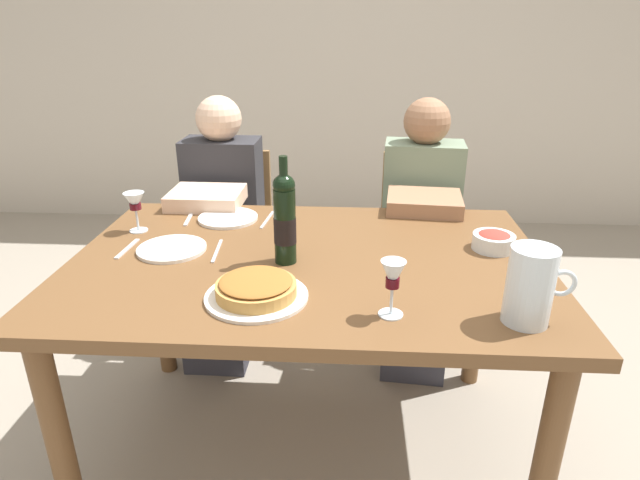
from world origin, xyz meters
TOP-DOWN VIEW (x-y plane):
  - ground_plane at (0.00, 0.00)m, footprint 8.00×8.00m
  - back_wall at (0.00, 2.45)m, footprint 8.00×0.10m
  - dining_table at (0.00, 0.00)m, footprint 1.50×1.00m
  - wine_bottle at (-0.07, -0.03)m, footprint 0.07×0.07m
  - water_pitcher at (0.58, -0.35)m, footprint 0.17×0.12m
  - baked_tart at (-0.12, -0.27)m, footprint 0.28×0.28m
  - salad_bowl at (0.60, 0.11)m, footprint 0.14×0.14m
  - wine_glass_left_diner at (-0.62, 0.19)m, footprint 0.07×0.07m
  - wine_glass_right_diner at (0.24, -0.34)m, footprint 0.06×0.06m
  - dinner_plate_left_setting at (-0.45, 0.03)m, footprint 0.22×0.22m
  - dinner_plate_right_setting at (-0.33, 0.33)m, footprint 0.22×0.22m
  - fork_left_setting at (-0.60, 0.03)m, footprint 0.02×0.16m
  - knife_left_setting at (-0.30, 0.03)m, footprint 0.02×0.18m
  - knife_right_setting at (-0.18, 0.33)m, footprint 0.03×0.18m
  - spoon_right_setting at (-0.48, 0.33)m, footprint 0.03×0.16m
  - chair_left at (-0.45, 0.90)m, footprint 0.40×0.40m
  - diner_left at (-0.45, 0.66)m, footprint 0.34×0.50m
  - chair_right at (0.46, 0.89)m, footprint 0.44×0.44m
  - diner_right at (0.44, 0.65)m, footprint 0.37×0.53m

SIDE VIEW (x-z plane):
  - ground_plane at x=0.00m, z-range 0.00..0.00m
  - chair_left at x=-0.45m, z-range 0.06..0.93m
  - chair_right at x=0.46m, z-range 0.06..0.93m
  - diner_left at x=-0.45m, z-range 0.04..1.20m
  - diner_right at x=0.44m, z-range 0.04..1.20m
  - dining_table at x=0.00m, z-range 0.29..1.05m
  - fork_left_setting at x=-0.60m, z-range 0.76..0.76m
  - knife_left_setting at x=-0.30m, z-range 0.76..0.76m
  - knife_right_setting at x=-0.18m, z-range 0.76..0.76m
  - spoon_right_setting at x=-0.48m, z-range 0.76..0.76m
  - dinner_plate_left_setting at x=-0.45m, z-range 0.76..0.77m
  - dinner_plate_right_setting at x=-0.33m, z-range 0.76..0.77m
  - baked_tart at x=-0.12m, z-range 0.76..0.82m
  - salad_bowl at x=0.60m, z-range 0.76..0.82m
  - water_pitcher at x=0.58m, z-range 0.75..0.95m
  - wine_glass_left_diner at x=-0.62m, z-range 0.79..0.94m
  - wine_glass_right_diner at x=0.24m, z-range 0.79..0.94m
  - wine_bottle at x=-0.07m, z-range 0.73..1.07m
  - back_wall at x=0.00m, z-range 0.00..2.80m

